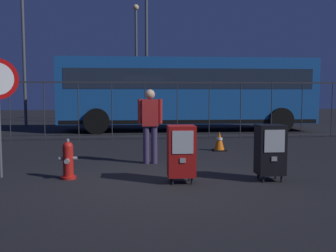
% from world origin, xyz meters
% --- Properties ---
extents(ground_plane, '(60.00, 60.00, 0.00)m').
position_xyz_m(ground_plane, '(0.00, 0.00, 0.00)').
color(ground_plane, black).
extents(fire_hydrant, '(0.33, 0.31, 0.75)m').
position_xyz_m(fire_hydrant, '(-1.64, 0.41, 0.35)').
color(fire_hydrant, red).
rests_on(fire_hydrant, ground_plane).
extents(newspaper_box_primary, '(0.48, 0.42, 1.02)m').
position_xyz_m(newspaper_box_primary, '(0.41, -0.11, 0.57)').
color(newspaper_box_primary, black).
rests_on(newspaper_box_primary, ground_plane).
extents(newspaper_box_secondary, '(0.48, 0.42, 1.02)m').
position_xyz_m(newspaper_box_secondary, '(2.03, -0.10, 0.57)').
color(newspaper_box_secondary, black).
rests_on(newspaper_box_secondary, ground_plane).
extents(pedestrian, '(0.55, 0.22, 1.67)m').
position_xyz_m(pedestrian, '(-0.05, 1.80, 0.95)').
color(pedestrian, '#382D51').
rests_on(pedestrian, ground_plane).
extents(traffic_cone, '(0.36, 0.36, 0.53)m').
position_xyz_m(traffic_cone, '(1.95, 3.54, 0.26)').
color(traffic_cone, black).
rests_on(traffic_cone, ground_plane).
extents(fence_barrier, '(18.03, 0.04, 2.00)m').
position_xyz_m(fence_barrier, '(0.00, 6.42, 1.02)').
color(fence_barrier, '#2D2D33').
rests_on(fence_barrier, ground_plane).
extents(bus_near, '(10.55, 2.94, 3.00)m').
position_xyz_m(bus_near, '(1.89, 9.42, 1.71)').
color(bus_near, '#19519E').
rests_on(bus_near, ground_plane).
extents(street_light_near_left, '(0.32, 0.32, 7.45)m').
position_xyz_m(street_light_near_left, '(-5.44, 11.85, 4.29)').
color(street_light_near_left, '#4C4F54').
rests_on(street_light_near_left, ground_plane).
extents(street_light_near_right, '(0.32, 0.32, 7.52)m').
position_xyz_m(street_light_near_right, '(0.29, 11.90, 4.33)').
color(street_light_near_right, '#4C4F54').
rests_on(street_light_near_right, ground_plane).
extents(street_light_far_left, '(0.32, 0.32, 6.36)m').
position_xyz_m(street_light_far_left, '(-0.17, 14.42, 3.73)').
color(street_light_far_left, '#4C4F54').
rests_on(street_light_far_left, ground_plane).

